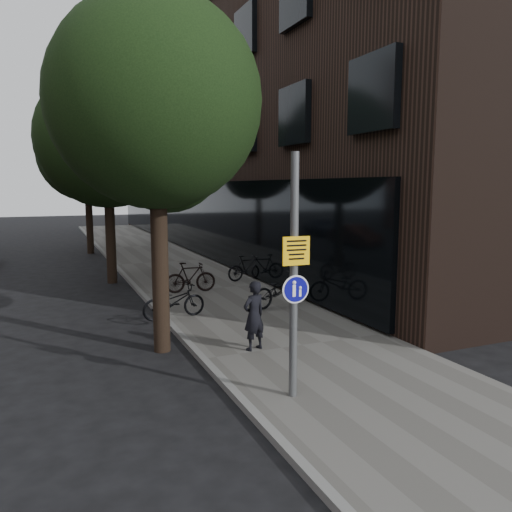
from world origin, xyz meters
TOP-DOWN VIEW (x-y plane):
  - ground at (0.00, 0.00)m, footprint 120.00×120.00m
  - sidewalk at (0.25, 10.00)m, footprint 4.50×60.00m
  - curb_edge at (-2.00, 10.00)m, footprint 0.15×60.00m
  - building_right_dark_brick at (8.50, 22.00)m, footprint 12.00×40.00m
  - street_tree_near at (-2.53, 4.64)m, footprint 4.40×4.40m
  - street_tree_mid at (-2.53, 13.14)m, footprint 5.00×5.00m
  - street_tree_far at (-2.53, 22.14)m, footprint 5.00×5.00m
  - signpost at (-1.18, 1.03)m, footprint 0.46×0.13m
  - pedestrian at (-0.85, 3.46)m, footprint 0.63×0.51m
  - parked_bike_facade_near at (1.35, 6.73)m, footprint 1.95×1.02m
  - parked_bike_facade_far at (2.00, 10.88)m, footprint 1.60×0.57m
  - parked_bike_curb_near at (-1.80, 6.66)m, footprint 1.79×0.84m
  - parked_bike_curb_far at (-0.50, 9.67)m, footprint 1.70×0.59m

SIDE VIEW (x-z plane):
  - ground at x=0.00m, z-range 0.00..0.00m
  - sidewalk at x=0.25m, z-range 0.00..0.12m
  - curb_edge at x=-2.00m, z-range 0.00..0.13m
  - parked_bike_curb_near at x=-1.80m, z-range 0.12..1.02m
  - parked_bike_facade_far at x=2.00m, z-range 0.12..1.06m
  - parked_bike_facade_near at x=1.35m, z-range 0.12..1.10m
  - parked_bike_curb_far at x=-0.50m, z-range 0.12..1.12m
  - pedestrian at x=-0.85m, z-range 0.12..1.61m
  - signpost at x=-1.18m, z-range 0.14..4.14m
  - street_tree_near at x=-2.53m, z-range 1.36..8.86m
  - street_tree_mid at x=-2.53m, z-range 1.21..9.01m
  - street_tree_far at x=-2.53m, z-range 1.21..9.01m
  - building_right_dark_brick at x=8.50m, z-range 0.00..18.00m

